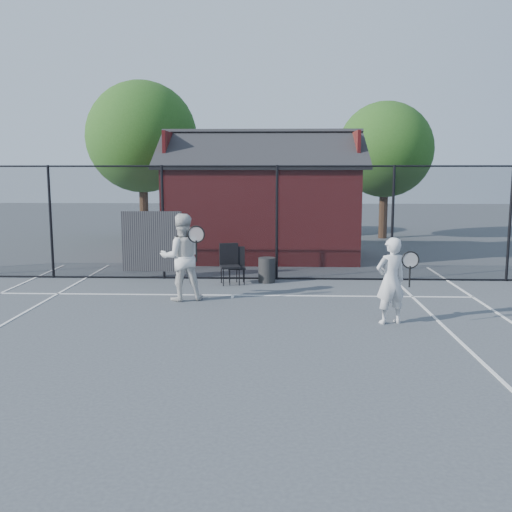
{
  "coord_description": "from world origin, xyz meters",
  "views": [
    {
      "loc": [
        1.02,
        -9.86,
        2.86
      ],
      "look_at": [
        0.57,
        1.84,
        1.1
      ],
      "focal_mm": 40.0,
      "sensor_mm": 36.0,
      "label": 1
    }
  ],
  "objects_px": {
    "player_front": "(391,281)",
    "chair_left": "(237,266)",
    "chair_right": "(230,265)",
    "player_back": "(182,257)",
    "clubhouse": "(262,209)",
    "waste_bin": "(267,270)"
  },
  "relations": [
    {
      "from": "player_back",
      "to": "clubhouse",
      "type": "bearing_deg",
      "value": 76.18
    },
    {
      "from": "player_front",
      "to": "chair_right",
      "type": "height_order",
      "value": "player_front"
    },
    {
      "from": "chair_left",
      "to": "waste_bin",
      "type": "distance_m",
      "value": 0.81
    },
    {
      "from": "player_front",
      "to": "chair_left",
      "type": "bearing_deg",
      "value": 130.64
    },
    {
      "from": "clubhouse",
      "to": "chair_right",
      "type": "relative_size",
      "value": 6.48
    },
    {
      "from": "clubhouse",
      "to": "player_front",
      "type": "relative_size",
      "value": 3.97
    },
    {
      "from": "player_front",
      "to": "player_back",
      "type": "relative_size",
      "value": 0.85
    },
    {
      "from": "clubhouse",
      "to": "player_front",
      "type": "bearing_deg",
      "value": -72.32
    },
    {
      "from": "chair_left",
      "to": "waste_bin",
      "type": "relative_size",
      "value": 1.42
    },
    {
      "from": "chair_left",
      "to": "player_front",
      "type": "bearing_deg",
      "value": -56.24
    },
    {
      "from": "waste_bin",
      "to": "chair_left",
      "type": "bearing_deg",
      "value": -164.09
    },
    {
      "from": "chair_right",
      "to": "waste_bin",
      "type": "height_order",
      "value": "chair_right"
    },
    {
      "from": "player_front",
      "to": "player_back",
      "type": "bearing_deg",
      "value": 156.89
    },
    {
      "from": "player_front",
      "to": "waste_bin",
      "type": "bearing_deg",
      "value": 121.54
    },
    {
      "from": "chair_left",
      "to": "chair_right",
      "type": "relative_size",
      "value": 0.91
    },
    {
      "from": "player_front",
      "to": "chair_right",
      "type": "bearing_deg",
      "value": 132.64
    },
    {
      "from": "chair_left",
      "to": "player_back",
      "type": "bearing_deg",
      "value": -126.92
    },
    {
      "from": "clubhouse",
      "to": "player_back",
      "type": "height_order",
      "value": "clubhouse"
    },
    {
      "from": "player_back",
      "to": "chair_left",
      "type": "height_order",
      "value": "player_back"
    },
    {
      "from": "chair_left",
      "to": "waste_bin",
      "type": "bearing_deg",
      "value": 9.02
    },
    {
      "from": "player_front",
      "to": "chair_left",
      "type": "height_order",
      "value": "player_front"
    },
    {
      "from": "player_back",
      "to": "waste_bin",
      "type": "xyz_separation_m",
      "value": [
        1.85,
        2.09,
        -0.65
      ]
    }
  ]
}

